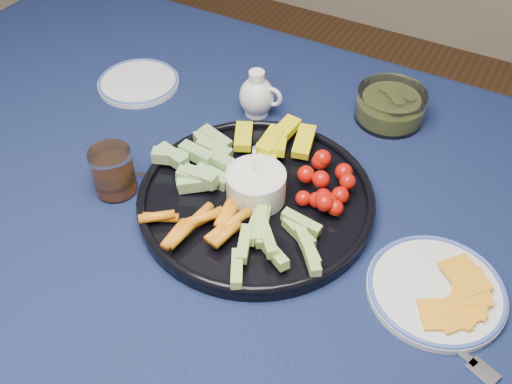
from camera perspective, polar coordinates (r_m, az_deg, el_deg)
The scene contains 9 objects.
dining_table at distance 1.06m, azimuth -3.37°, elevation -3.19°, with size 1.67×1.07×0.75m.
crudite_platter at distance 0.95m, azimuth -0.16°, elevation -0.23°, with size 0.40×0.40×0.13m.
creamer_pitcher at distance 1.13m, azimuth 0.13°, elevation 9.59°, with size 0.09×0.07×0.10m.
pickle_bowl at distance 1.16m, azimuth 13.27°, elevation 8.29°, with size 0.13×0.13×0.06m.
cheese_plate at distance 0.88m, azimuth 17.61°, elevation -9.18°, with size 0.20×0.20×0.02m.
juice_tumbler at distance 1.00m, azimuth -14.05°, elevation 1.77°, with size 0.07×0.07×0.09m.
fork_left at distance 1.04m, azimuth -11.02°, elevation 1.63°, with size 0.14×0.07×0.00m.
fork_right at distance 0.85m, azimuth 18.51°, elevation -13.94°, with size 0.18×0.09×0.00m.
side_plate_extra at distance 1.26m, azimuth -11.67°, elevation 10.71°, with size 0.17×0.17×0.01m.
Camera 1 is at (0.40, -0.58, 1.45)m, focal length 40.00 mm.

